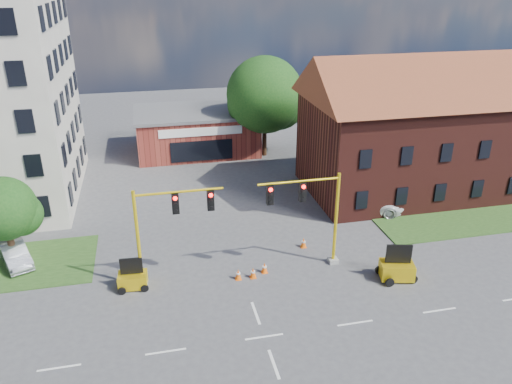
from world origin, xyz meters
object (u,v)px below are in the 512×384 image
trailer_west (133,279)px  trailer_east (397,269)px  pickup_white (365,202)px  signal_mast_west (166,225)px  signal_mast_east (311,210)px

trailer_west → trailer_east: (15.64, -2.55, 0.10)m
trailer_west → trailer_east: size_ratio=0.85×
trailer_east → trailer_west: bearing=-175.2°
trailer_west → pickup_white: bearing=24.4°
signal_mast_west → signal_mast_east: same height
signal_mast_east → trailer_east: size_ratio=2.77×
signal_mast_east → trailer_east: (4.74, -2.57, -3.22)m
signal_mast_east → trailer_west: (-10.90, -0.02, -3.32)m
signal_mast_east → pickup_white: signal_mast_east is taller
signal_mast_east → pickup_white: size_ratio=1.05×
signal_mast_east → trailer_west: bearing=-179.9°
trailer_west → trailer_east: 15.85m
signal_mast_west → trailer_west: 3.98m
signal_mast_west → trailer_east: 14.06m
pickup_white → trailer_east: bearing=-174.5°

